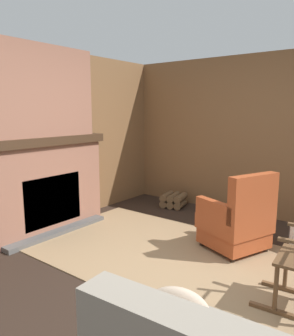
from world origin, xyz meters
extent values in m
plane|color=#2D2119|center=(0.00, 0.00, 0.00)|extent=(14.00, 14.00, 0.00)
cube|color=brown|center=(-2.39, 0.00, 1.23)|extent=(0.06, 5.33, 2.45)
cube|color=brown|center=(0.00, 2.39, 1.23)|extent=(5.33, 0.06, 2.45)
cube|color=#93604C|center=(-2.20, 0.00, 0.59)|extent=(0.33, 1.68, 1.17)
cube|color=black|center=(-2.07, 0.00, 0.45)|extent=(0.08, 0.88, 0.66)
cube|color=#565451|center=(-1.95, 0.00, 0.03)|extent=(0.16, 1.51, 0.06)
cube|color=#3D2819|center=(-2.20, 0.00, 1.23)|extent=(0.43, 1.78, 0.11)
cube|color=#93604C|center=(-2.20, 0.00, 1.86)|extent=(0.29, 1.48, 1.15)
cube|color=#997A56|center=(-0.42, 0.37, 0.01)|extent=(3.40, 1.98, 0.01)
cube|color=#A84723|center=(0.07, 0.95, 0.18)|extent=(0.80, 0.81, 0.24)
cube|color=#A84723|center=(0.07, 0.95, 0.33)|extent=(0.84, 0.85, 0.18)
cube|color=#A84723|center=(0.31, 0.86, 0.68)|extent=(0.36, 0.66, 0.52)
cube|color=#A84723|center=(-0.06, 0.70, 0.52)|extent=(0.57, 0.30, 0.20)
cube|color=#A84723|center=(0.16, 1.23, 0.52)|extent=(0.57, 0.30, 0.20)
cylinder|color=#332319|center=(-0.27, 0.81, 0.03)|extent=(0.06, 0.06, 0.06)
cylinder|color=#332319|center=(-0.07, 1.29, 0.03)|extent=(0.06, 0.06, 0.06)
cylinder|color=#332319|center=(0.21, 0.62, 0.03)|extent=(0.06, 0.06, 0.06)
cylinder|color=#332319|center=(0.40, 1.10, 0.03)|extent=(0.06, 0.06, 0.06)
cylinder|color=brown|center=(0.84, -0.04, 0.23)|extent=(0.04, 0.04, 0.38)
cylinder|color=brown|center=(0.81, 0.36, 0.23)|extent=(0.04, 0.04, 0.38)
cylinder|color=brown|center=(-1.56, 1.97, 0.06)|extent=(0.20, 0.40, 0.12)
cylinder|color=brown|center=(-1.44, 1.99, 0.06)|extent=(0.20, 0.40, 0.12)
cylinder|color=brown|center=(-1.32, 2.02, 0.06)|extent=(0.20, 0.40, 0.12)
cylinder|color=brown|center=(-1.56, 1.97, 0.17)|extent=(0.20, 0.40, 0.12)
cylinder|color=brown|center=(-1.44, 1.99, 0.17)|extent=(0.20, 0.40, 0.12)
cylinder|color=brown|center=(-1.32, 2.02, 0.17)|extent=(0.20, 0.40, 0.12)
ellipsoid|color=#99B29E|center=(-2.23, -0.39, 1.33)|extent=(0.11, 0.11, 0.09)
cylinder|color=white|center=(-2.23, -0.39, 1.46)|extent=(0.06, 0.06, 0.17)
cube|color=black|center=(-2.23, 0.15, 1.34)|extent=(0.14, 0.26, 0.12)
cube|color=silver|center=(-2.16, 0.15, 1.35)|extent=(0.01, 0.04, 0.02)
ellipsoid|color=#CCB299|center=(0.64, -1.21, 0.56)|extent=(0.39, 0.26, 0.28)
camera|label=1|loc=(1.48, -2.56, 1.62)|focal=35.00mm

